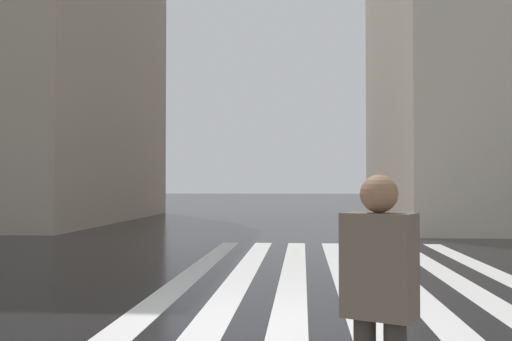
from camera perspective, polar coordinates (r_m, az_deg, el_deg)
name	(u,v)px	position (r m, az deg, el deg)	size (l,w,h in m)	color
ground_plane	(262,325)	(7.72, 0.59, -14.64)	(220.00, 220.00, 0.00)	black
zebra_crossing	(345,277)	(11.66, 8.59, -10.08)	(13.00, 6.50, 0.01)	silver
pedestrian_by_billboard	(379,296)	(3.54, 11.79, -11.69)	(0.39, 0.46, 1.68)	#6B5B4C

